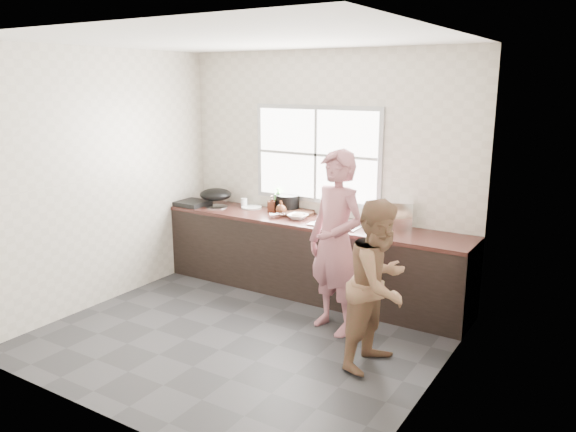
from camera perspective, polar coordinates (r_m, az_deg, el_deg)
The scene contains 30 objects.
floor at distance 5.48m, azimuth -4.59°, elevation -12.02°, with size 3.60×3.20×0.01m, color #2B2B2E.
ceiling at distance 4.96m, azimuth -5.20°, elevation 17.50°, with size 3.60×3.20×0.01m, color silver.
wall_back at distance 6.39m, azimuth 3.79°, elevation 4.43°, with size 3.60×0.01×2.70m, color beige.
wall_left at distance 6.29m, azimuth -18.21°, elevation 3.64°, with size 0.01×3.20×2.70m, color beige.
wall_right at distance 4.25m, azimuth 15.04°, elevation -0.66°, with size 0.01×3.20×2.70m, color beige.
wall_front at distance 3.92m, azimuth -19.04°, elevation -2.10°, with size 3.60×0.01×2.70m, color beige.
cabinet at distance 6.34m, azimuth 2.31°, elevation -4.37°, with size 3.60×0.62×0.82m, color black.
countertop at distance 6.22m, azimuth 2.34°, elevation -0.60°, with size 3.60×0.64×0.04m, color #331915.
sink at distance 6.05m, azimuth 5.22°, elevation -0.79°, with size 0.55×0.45×0.02m, color silver.
faucet at distance 6.19m, azimuth 6.09°, elevation 0.90°, with size 0.02×0.02×0.30m, color silver.
window_frame at distance 6.39m, azimuth 2.96°, elevation 6.26°, with size 1.60×0.05×1.10m, color #9EA0A5.
window_glazing at distance 6.37m, azimuth 2.85°, elevation 6.24°, with size 1.50×0.01×1.00m, color white.
woman at distance 5.32m, azimuth 4.87°, elevation -3.32°, with size 0.60×0.39×1.64m, color #AF6972.
person_side at distance 4.74m, azimuth 9.25°, elevation -6.86°, with size 0.70×0.55×1.44m, color brown.
cutting_board at distance 6.49m, azimuth 0.94°, elevation 0.38°, with size 0.41×0.41×0.04m, color black.
cleaver at distance 6.31m, azimuth -1.07°, elevation 0.20°, with size 0.18×0.09×0.01m, color silver.
bowl_mince at distance 6.25m, azimuth 1.01°, elevation -0.06°, with size 0.22×0.22×0.05m, color white.
bowl_crabs at distance 5.67m, azimuth 9.29°, elevation -1.66°, with size 0.17×0.17×0.05m, color silver.
bowl_held at distance 5.87m, azimuth 4.21°, elevation -0.94°, with size 0.21×0.21×0.07m, color white.
black_pot at distance 6.61m, azimuth -0.06°, elevation 1.32°, with size 0.27×0.27×0.20m, color black.
plate_food at distance 6.80m, azimuth -3.73°, elevation 0.87°, with size 0.24×0.24×0.02m, color silver.
bottle_green at distance 6.67m, azimuth -1.01°, elevation 1.74°, with size 0.10×0.10×0.27m, color #39902F.
bottle_brown_tall at distance 6.59m, azimuth -1.66°, elevation 1.18°, with size 0.08×0.08×0.18m, color #431C10.
bottle_brown_short at distance 6.45m, azimuth -0.71°, elevation 0.80°, with size 0.12×0.12×0.15m, color #4C2413.
glass_jar at distance 6.87m, azimuth -4.48°, elevation 1.36°, with size 0.07×0.07×0.11m, color white.
burner at distance 7.05m, azimuth -9.67°, elevation 1.30°, with size 0.35×0.35×0.05m, color black.
wok at distance 6.99m, azimuth -7.36°, elevation 2.18°, with size 0.39×0.39×0.15m, color black.
dish_rack at distance 6.01m, azimuth 10.84°, elevation 0.24°, with size 0.37×0.26×0.28m, color white.
pot_lid_left at distance 6.89m, azimuth -7.28°, elevation 0.93°, with size 0.27×0.27×0.01m, color #A7A9AE.
pot_lid_right at distance 6.92m, azimuth -3.76°, elevation 1.05°, with size 0.22×0.22×0.01m, color silver.
Camera 1 is at (2.98, -3.96, 2.36)m, focal length 35.00 mm.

